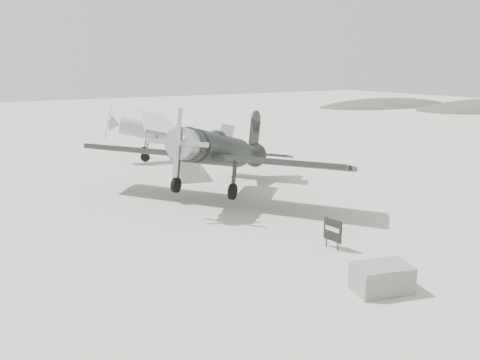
# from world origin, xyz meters

# --- Properties ---
(ground) EXTENTS (160.00, 160.00, 0.00)m
(ground) POSITION_xyz_m (0.00, 0.00, 0.00)
(ground) COLOR #A5A192
(ground) RESTS_ON ground
(hill_northeast) EXTENTS (32.00, 16.00, 5.20)m
(hill_northeast) POSITION_xyz_m (50.00, 40.00, 0.00)
(hill_northeast) COLOR #333B2B
(hill_northeast) RESTS_ON ground
(lowwing_monoplane) EXTENTS (11.03, 12.17, 4.34)m
(lowwing_monoplane) POSITION_xyz_m (-0.00, 5.60, 2.30)
(lowwing_monoplane) COLOR black
(lowwing_monoplane) RESTS_ON ground
(highwing_monoplane) EXTENTS (8.69, 12.07, 3.44)m
(highwing_monoplane) POSITION_xyz_m (1.01, 15.36, 2.15)
(highwing_monoplane) COLOR gray
(highwing_monoplane) RESTS_ON ground
(equipment_block) EXTENTS (1.86, 1.43, 0.82)m
(equipment_block) POSITION_xyz_m (-1.07, -6.04, 0.41)
(equipment_block) COLOR slate
(equipment_block) RESTS_ON ground
(sign_board) EXTENTS (0.16, 0.81, 1.17)m
(sign_board) POSITION_xyz_m (-0.10, -2.82, 0.70)
(sign_board) COLOR #333333
(sign_board) RESTS_ON ground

